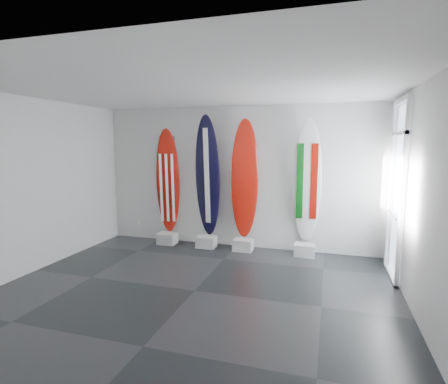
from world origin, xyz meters
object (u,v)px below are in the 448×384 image
(surfboard_swiss, at_px, (245,180))
(surfboard_italy, at_px, (307,182))
(surfboard_usa, at_px, (168,181))
(surfboard_navy, at_px, (207,176))

(surfboard_swiss, xyz_separation_m, surfboard_italy, (1.25, 0.00, -0.01))
(surfboard_usa, height_order, surfboard_italy, surfboard_italy)
(surfboard_swiss, bearing_deg, surfboard_usa, 164.91)
(surfboard_navy, height_order, surfboard_swiss, surfboard_navy)
(surfboard_usa, xyz_separation_m, surfboard_italy, (2.99, 0.00, 0.07))
(surfboard_usa, bearing_deg, surfboard_swiss, -11.91)
(surfboard_italy, bearing_deg, surfboard_swiss, 177.51)
(surfboard_swiss, relative_size, surfboard_italy, 1.00)
(surfboard_navy, distance_m, surfboard_italy, 2.07)
(surfboard_navy, xyz_separation_m, surfboard_swiss, (0.81, 0.00, -0.05))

